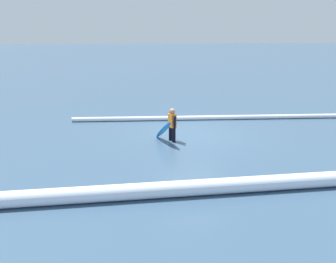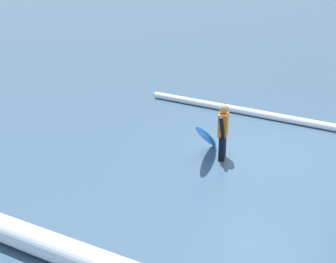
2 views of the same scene
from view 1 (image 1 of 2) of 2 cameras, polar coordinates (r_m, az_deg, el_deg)
ground_plane at (r=15.09m, az=3.43°, el=-0.68°), size 196.09×196.09×0.00m
surfer at (r=14.18m, az=0.65°, el=1.27°), size 0.30×0.60×1.28m
surfboard at (r=14.08m, az=-0.71°, el=0.24°), size 0.61×1.60×1.01m
wave_crest_foreground at (r=17.97m, az=8.37°, el=2.13°), size 14.17×0.91×0.21m
wave_crest_midground at (r=10.08m, az=10.76°, el=-8.00°), size 17.64×1.11×0.42m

